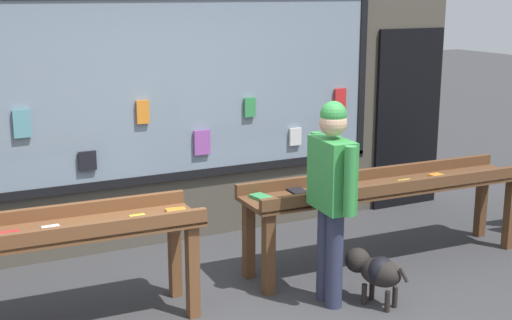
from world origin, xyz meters
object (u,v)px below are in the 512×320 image
at_px(display_table_left, 7,245).
at_px(display_table_right, 388,192).
at_px(person_browsing, 332,188).
at_px(small_dog, 376,270).

height_order(display_table_left, display_table_right, display_table_left).
bearing_deg(display_table_right, person_browsing, -151.37).
distance_m(display_table_right, small_dog, 1.06).
height_order(display_table_right, small_dog, display_table_right).
distance_m(display_table_left, person_browsing, 2.49).
bearing_deg(small_dog, display_table_right, -63.48).
relative_size(display_table_left, small_dog, 5.15).
xyz_separation_m(display_table_right, small_dog, (-0.65, -0.73, -0.40)).
distance_m(person_browsing, small_dog, 0.78).
distance_m(display_table_left, small_dog, 2.87).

